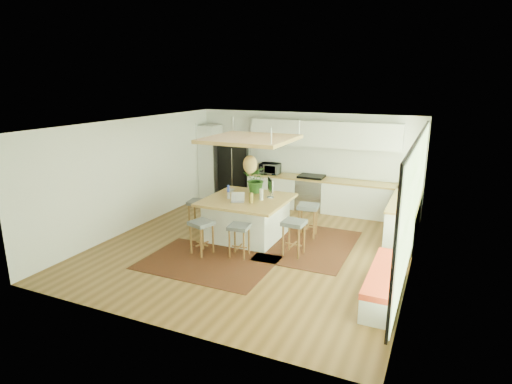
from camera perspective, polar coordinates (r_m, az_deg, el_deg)
The scene contains 35 objects.
floor at distance 9.49m, azimuth -0.14°, elevation -7.27°, with size 7.00×7.00×0.00m, color brown.
ceiling at distance 8.84m, azimuth -0.15°, elevation 9.17°, with size 7.00×7.00×0.00m, color white.
wall_back at distance 12.27m, azimuth 6.64°, elevation 4.30°, with size 6.50×6.50×0.00m, color white.
wall_front at distance 6.20m, azimuth -13.71°, elevation -6.60°, with size 6.50×6.50×0.00m, color white.
wall_left at distance 10.79m, azimuth -16.08°, elevation 2.37°, with size 7.00×7.00×0.00m, color white.
wall_right at distance 8.32m, azimuth 20.70°, elevation -1.64°, with size 7.00×7.00×0.00m, color white.
window_wall at distance 8.31m, azimuth 20.53°, elevation -1.28°, with size 0.10×6.20×2.60m, color black, non-canonical shape.
pantry at distance 13.21m, azimuth -6.13°, elevation 4.08°, with size 0.55×0.60×2.25m, color white.
back_counter_base at distance 12.02m, azimuth 8.54°, elevation -0.44°, with size 4.20×0.60×0.88m, color white.
back_counter_top at distance 11.91m, azimuth 8.62°, elevation 1.70°, with size 4.24×0.64×0.05m, color #A7813B.
backsplash at distance 12.10m, azimuth 9.09°, elevation 4.07°, with size 4.20×0.02×0.80m, color white.
upper_cabinets at distance 11.83m, azimuth 9.04°, elevation 7.75°, with size 4.20×0.34×0.70m, color white.
range at distance 12.07m, azimuth 7.41°, elevation -0.03°, with size 0.76×0.62×1.00m, color #A5A5AA, non-canonical shape.
right_counter_base at distance 10.51m, azimuth 19.31°, elevation -3.37°, with size 0.60×2.50×0.88m, color white.
right_counter_top at distance 10.38m, azimuth 19.53°, elevation -0.95°, with size 0.64×2.54×0.05m, color #A7813B.
window_bench at distance 7.61m, azimuth 16.97°, elevation -11.75°, with size 0.52×2.00×0.50m, color white, non-canonical shape.
ceiling_panel at distance 9.41m, azimuth -0.81°, elevation 5.52°, with size 1.86×1.86×0.80m, color #A7813B, non-canonical shape.
rug_near at distance 8.72m, azimuth -6.57°, elevation -9.41°, with size 2.60×1.80×0.01m, color black.
rug_right at distance 9.60m, azimuth 7.34°, elevation -7.11°, with size 1.80×2.60×0.01m, color black.
fridge at distance 12.88m, azimuth -3.01°, elevation 2.95°, with size 0.86×0.68×1.74m, color black, non-canonical shape.
island at distance 9.89m, azimuth -1.21°, elevation -3.48°, with size 1.85×1.85×0.93m, color #A7813B, non-canonical shape.
stool_near_left at distance 9.03m, azimuth -7.30°, elevation -6.17°, with size 0.43×0.43×0.73m, color #4C5054, non-canonical shape.
stool_near_right at distance 8.83m, azimuth -2.27°, elevation -6.55°, with size 0.41×0.41×0.70m, color #4C5054, non-canonical shape.
stool_right_front at distance 8.94m, azimuth 5.09°, elevation -6.33°, with size 0.45×0.45×0.76m, color #4C5054, non-canonical shape.
stool_right_back at distance 10.00m, azimuth 6.97°, elevation -4.04°, with size 0.46×0.46×0.78m, color #4C5054, non-canonical shape.
stool_left_side at distance 10.51m, azimuth -7.79°, elevation -3.12°, with size 0.43×0.43×0.73m, color #4C5054, non-canonical shape.
laptop at distance 9.44m, azimuth -2.51°, elevation -0.67°, with size 0.30×0.32×0.22m, color #A5A5AA, non-canonical shape.
monitor at distance 9.77m, azimuth 1.97°, elevation 0.72°, with size 0.50×0.18×0.47m, color #A5A5AA, non-canonical shape.
microwave at distance 12.32m, azimuth 1.92°, elevation 3.33°, with size 0.56×0.31×0.38m, color #A5A5AA.
island_plant at distance 10.23m, azimuth 0.08°, elevation 1.37°, with size 0.60×0.67×0.52m, color #1E4C19.
island_bowl at distance 10.42m, azimuth -3.50°, elevation 0.26°, with size 0.21×0.21×0.05m, color silver.
island_bottle_0 at distance 10.06m, azimuth -3.82°, elevation 0.13°, with size 0.07×0.07×0.19m, color blue.
island_bottle_1 at distance 9.77m, azimuth -3.73°, elevation -0.30°, with size 0.07×0.07×0.19m, color silver.
island_bottle_2 at distance 9.36m, azimuth -0.64°, elevation -0.95°, with size 0.07×0.07×0.19m, color olive.
island_bottle_3 at distance 9.63m, azimuth 0.78°, elevation -0.50°, with size 0.07×0.07×0.19m, color silver.
Camera 1 is at (3.63, -8.01, 3.57)m, focal length 29.69 mm.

